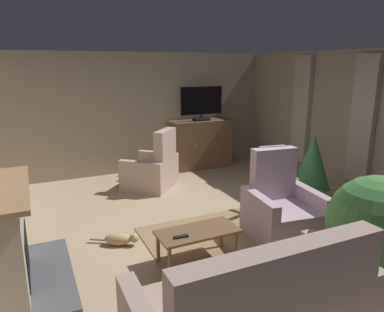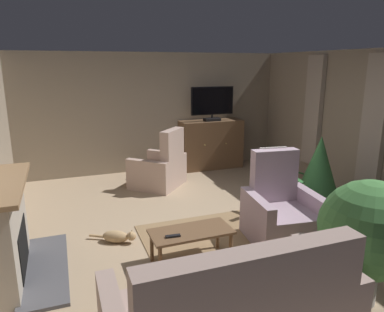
# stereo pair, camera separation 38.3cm
# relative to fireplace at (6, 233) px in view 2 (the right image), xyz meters

# --- Properties ---
(ground_plane) EXTENTS (6.34, 7.02, 0.04)m
(ground_plane) POSITION_rel_fireplace_xyz_m (2.59, 0.36, -0.54)
(ground_plane) COLOR tan
(wall_back) EXTENTS (6.34, 0.10, 2.56)m
(wall_back) POSITION_rel_fireplace_xyz_m (2.59, 3.62, 0.76)
(wall_back) COLOR gray
(wall_back) RESTS_ON ground_plane
(wall_right_with_window) EXTENTS (0.10, 7.02, 2.56)m
(wall_right_with_window) POSITION_rel_fireplace_xyz_m (5.51, 0.36, 0.76)
(wall_right_with_window) COLOR gray
(wall_right_with_window) RESTS_ON ground_plane
(curtain_panel_near) EXTENTS (0.10, 0.44, 2.15)m
(curtain_panel_near) POSITION_rel_fireplace_xyz_m (5.40, 0.31, 0.89)
(curtain_panel_near) COLOR #B2A393
(curtain_panel_far) EXTENTS (0.10, 0.44, 2.15)m
(curtain_panel_far) POSITION_rel_fireplace_xyz_m (5.40, 1.81, 0.89)
(curtain_panel_far) COLOR #B2A393
(rug_central) EXTENTS (2.30, 1.84, 0.01)m
(rug_central) POSITION_rel_fireplace_xyz_m (2.69, -0.15, -0.51)
(rug_central) COLOR #8E704C
(rug_central) RESTS_ON ground_plane
(fireplace) EXTENTS (0.82, 1.58, 1.10)m
(fireplace) POSITION_rel_fireplace_xyz_m (0.00, 0.00, 0.00)
(fireplace) COLOR #4C4C51
(fireplace) RESTS_ON ground_plane
(tv_cabinet) EXTENTS (1.41, 0.53, 1.09)m
(tv_cabinet) POSITION_rel_fireplace_xyz_m (3.82, 3.27, 0.00)
(tv_cabinet) COLOR #4A3523
(tv_cabinet) RESTS_ON ground_plane
(television) EXTENTS (0.98, 0.20, 0.75)m
(television) POSITION_rel_fireplace_xyz_m (3.82, 3.21, 0.97)
(television) COLOR black
(television) RESTS_ON tv_cabinet
(coffee_table) EXTENTS (0.98, 0.47, 0.41)m
(coffee_table) POSITION_rel_fireplace_xyz_m (1.99, -0.42, -0.17)
(coffee_table) COLOR brown
(coffee_table) RESTS_ON ground_plane
(tv_remote) EXTENTS (0.17, 0.06, 0.02)m
(tv_remote) POSITION_rel_fireplace_xyz_m (1.74, -0.50, -0.10)
(tv_remote) COLOR black
(tv_remote) RESTS_ON coffee_table
(armchair_beside_cabinet) EXTENTS (1.24, 1.25, 1.13)m
(armchair_beside_cabinet) POSITION_rel_fireplace_xyz_m (2.39, 2.40, -0.18)
(armchair_beside_cabinet) COLOR #BC9E8E
(armchair_beside_cabinet) RESTS_ON ground_plane
(armchair_angled_to_table) EXTENTS (1.00, 0.97, 1.20)m
(armchair_angled_to_table) POSITION_rel_fireplace_xyz_m (3.33, -0.28, -0.16)
(armchair_angled_to_table) COLOR #AD93A3
(armchair_angled_to_table) RESTS_ON ground_plane
(potted_plant_small_fern_corner) EXTENTS (0.96, 0.96, 1.26)m
(potted_plant_small_fern_corner) POSITION_rel_fireplace_xyz_m (3.33, -1.71, 0.25)
(potted_plant_small_fern_corner) COLOR beige
(potted_plant_small_fern_corner) RESTS_ON ground_plane
(potted_plant_tall_palm_by_window) EXTENTS (0.61, 0.61, 1.21)m
(potted_plant_tall_palm_by_window) POSITION_rel_fireplace_xyz_m (4.50, 0.44, 0.15)
(potted_plant_tall_palm_by_window) COLOR beige
(potted_plant_tall_palm_by_window) RESTS_ON ground_plane
(potted_plant_leafy_by_curtain) EXTENTS (0.88, 0.83, 0.77)m
(potted_plant_leafy_by_curtain) POSITION_rel_fireplace_xyz_m (3.79, 0.47, -0.32)
(potted_plant_leafy_by_curtain) COLOR slate
(potted_plant_leafy_by_curtain) RESTS_ON ground_plane
(cat) EXTENTS (0.58, 0.40, 0.18)m
(cat) POSITION_rel_fireplace_xyz_m (1.24, 0.38, -0.43)
(cat) COLOR tan
(cat) RESTS_ON ground_plane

